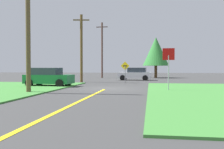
{
  "coord_description": "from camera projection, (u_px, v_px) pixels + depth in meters",
  "views": [
    {
      "loc": [
        3.4,
        -20.02,
        1.65
      ],
      "look_at": [
        0.07,
        2.37,
        1.03
      ],
      "focal_mm": 41.4,
      "sensor_mm": 36.0,
      "label": 1
    }
  ],
  "objects": [
    {
      "name": "ground_plane",
      "position": [
        107.0,
        88.0,
        20.34
      ],
      "size": [
        120.0,
        120.0,
        0.0
      ],
      "primitive_type": "plane",
      "color": "#3C3C3C"
    },
    {
      "name": "lane_stripe_center",
      "position": [
        79.0,
        102.0,
        12.43
      ],
      "size": [
        0.2,
        14.0,
        0.01
      ],
      "primitive_type": "cube",
      "color": "yellow",
      "rests_on": "ground"
    },
    {
      "name": "stop_sign",
      "position": [
        169.0,
        60.0,
        18.04
      ],
      "size": [
        0.83,
        0.07,
        3.0
      ],
      "rotation": [
        0.0,
        0.0,
        3.13
      ],
      "color": "#9EA0A8",
      "rests_on": "ground"
    },
    {
      "name": "car_approaching_junction",
      "position": [
        135.0,
        74.0,
        33.51
      ],
      "size": [
        4.31,
        2.23,
        1.62
      ],
      "rotation": [
        0.0,
        0.0,
        3.09
      ],
      "color": "silver",
      "rests_on": "ground"
    },
    {
      "name": "parked_car_near_building",
      "position": [
        48.0,
        77.0,
        22.45
      ],
      "size": [
        4.22,
        2.22,
        1.62
      ],
      "rotation": [
        0.0,
        0.0,
        -0.07
      ],
      "color": "#196B33",
      "rests_on": "ground"
    },
    {
      "name": "utility_pole_near",
      "position": [
        28.0,
        25.0,
        16.56
      ],
      "size": [
        1.8,
        0.37,
        8.57
      ],
      "color": "brown",
      "rests_on": "ground"
    },
    {
      "name": "utility_pole_mid",
      "position": [
        81.0,
        47.0,
        28.63
      ],
      "size": [
        1.79,
        0.44,
        7.51
      ],
      "color": "brown",
      "rests_on": "ground"
    },
    {
      "name": "utility_pole_far",
      "position": [
        102.0,
        49.0,
        40.7
      ],
      "size": [
        1.8,
        0.27,
        8.72
      ],
      "color": "brown",
      "rests_on": "ground"
    },
    {
      "name": "direction_sign",
      "position": [
        125.0,
        70.0,
        26.59
      ],
      "size": [
        0.9,
        0.18,
        2.26
      ],
      "color": "slate",
      "rests_on": "ground"
    },
    {
      "name": "oak_tree_left",
      "position": [
        156.0,
        51.0,
        40.98
      ],
      "size": [
        4.13,
        4.13,
        6.48
      ],
      "color": "brown",
      "rests_on": "ground"
    }
  ]
}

